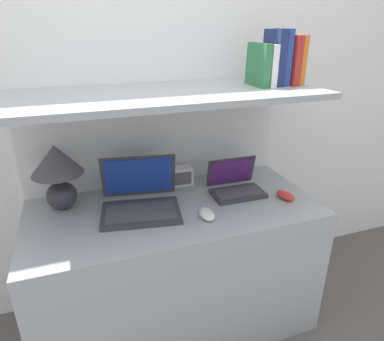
{
  "coord_description": "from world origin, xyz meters",
  "views": [
    {
      "loc": [
        -0.41,
        -1.09,
        1.54
      ],
      "look_at": [
        0.09,
        0.32,
        0.9
      ],
      "focal_mm": 32.0,
      "sensor_mm": 36.0,
      "label": 1
    }
  ],
  "objects_px": {
    "book_red": "(288,60)",
    "book_blue": "(282,57)",
    "table_lamp": "(57,169)",
    "book_navy": "(274,58)",
    "laptop_small": "(236,186)",
    "laptop_large": "(140,200)",
    "router_box": "(180,176)",
    "book_orange": "(296,60)",
    "second_mouse": "(285,195)",
    "book_white": "(265,65)",
    "book_green": "(258,65)",
    "computer_mouse": "(207,214)"
  },
  "relations": [
    {
      "from": "book_red",
      "to": "book_blue",
      "type": "bearing_deg",
      "value": 180.0
    },
    {
      "from": "table_lamp",
      "to": "book_navy",
      "type": "height_order",
      "value": "book_navy"
    },
    {
      "from": "laptop_small",
      "to": "laptop_large",
      "type": "bearing_deg",
      "value": -178.4
    },
    {
      "from": "laptop_small",
      "to": "router_box",
      "type": "distance_m",
      "value": 0.31
    },
    {
      "from": "laptop_large",
      "to": "book_blue",
      "type": "xyz_separation_m",
      "value": [
        0.73,
        0.04,
        0.63
      ]
    },
    {
      "from": "router_box",
      "to": "book_orange",
      "type": "distance_m",
      "value": 0.84
    },
    {
      "from": "second_mouse",
      "to": "book_white",
      "type": "relative_size",
      "value": 0.64
    },
    {
      "from": "laptop_small",
      "to": "router_box",
      "type": "relative_size",
      "value": 1.96
    },
    {
      "from": "router_box",
      "to": "book_navy",
      "type": "relative_size",
      "value": 0.55
    },
    {
      "from": "book_red",
      "to": "second_mouse",
      "type": "bearing_deg",
      "value": -106.13
    },
    {
      "from": "laptop_small",
      "to": "book_green",
      "type": "distance_m",
      "value": 0.61
    },
    {
      "from": "table_lamp",
      "to": "router_box",
      "type": "xyz_separation_m",
      "value": [
        0.61,
        0.06,
        -0.15
      ]
    },
    {
      "from": "laptop_large",
      "to": "book_navy",
      "type": "height_order",
      "value": "book_navy"
    },
    {
      "from": "computer_mouse",
      "to": "router_box",
      "type": "xyz_separation_m",
      "value": [
        -0.01,
        0.38,
        0.03
      ]
    },
    {
      "from": "router_box",
      "to": "book_red",
      "type": "bearing_deg",
      "value": -17.87
    },
    {
      "from": "second_mouse",
      "to": "book_white",
      "type": "distance_m",
      "value": 0.65
    },
    {
      "from": "table_lamp",
      "to": "router_box",
      "type": "relative_size",
      "value": 2.31
    },
    {
      "from": "router_box",
      "to": "book_navy",
      "type": "xyz_separation_m",
      "value": [
        0.43,
        -0.16,
        0.62
      ]
    },
    {
      "from": "table_lamp",
      "to": "book_green",
      "type": "height_order",
      "value": "book_green"
    },
    {
      "from": "second_mouse",
      "to": "router_box",
      "type": "height_order",
      "value": "router_box"
    },
    {
      "from": "computer_mouse",
      "to": "book_blue",
      "type": "relative_size",
      "value": 0.46
    },
    {
      "from": "laptop_large",
      "to": "book_orange",
      "type": "distance_m",
      "value": 1.02
    },
    {
      "from": "book_green",
      "to": "book_white",
      "type": "bearing_deg",
      "value": 0.0
    },
    {
      "from": "book_white",
      "to": "laptop_small",
      "type": "bearing_deg",
      "value": -168.84
    },
    {
      "from": "laptop_large",
      "to": "router_box",
      "type": "distance_m",
      "value": 0.33
    },
    {
      "from": "table_lamp",
      "to": "computer_mouse",
      "type": "bearing_deg",
      "value": -26.85
    },
    {
      "from": "book_white",
      "to": "computer_mouse",
      "type": "bearing_deg",
      "value": -150.2
    },
    {
      "from": "book_green",
      "to": "table_lamp",
      "type": "bearing_deg",
      "value": 173.9
    },
    {
      "from": "table_lamp",
      "to": "book_green",
      "type": "distance_m",
      "value": 1.06
    },
    {
      "from": "book_orange",
      "to": "second_mouse",
      "type": "bearing_deg",
      "value": -118.86
    },
    {
      "from": "second_mouse",
      "to": "computer_mouse",
      "type": "bearing_deg",
      "value": -174.69
    },
    {
      "from": "book_red",
      "to": "book_white",
      "type": "distance_m",
      "value": 0.13
    },
    {
      "from": "router_box",
      "to": "book_navy",
      "type": "bearing_deg",
      "value": -20.95
    },
    {
      "from": "table_lamp",
      "to": "book_red",
      "type": "distance_m",
      "value": 1.22
    },
    {
      "from": "laptop_large",
      "to": "book_red",
      "type": "distance_m",
      "value": 0.99
    },
    {
      "from": "second_mouse",
      "to": "book_blue",
      "type": "bearing_deg",
      "value": 86.55
    },
    {
      "from": "computer_mouse",
      "to": "second_mouse",
      "type": "bearing_deg",
      "value": 5.31
    },
    {
      "from": "book_orange",
      "to": "book_red",
      "type": "relative_size",
      "value": 1.0
    },
    {
      "from": "table_lamp",
      "to": "laptop_large",
      "type": "relative_size",
      "value": 0.78
    },
    {
      "from": "table_lamp",
      "to": "book_orange",
      "type": "relative_size",
      "value": 1.41
    },
    {
      "from": "book_navy",
      "to": "book_green",
      "type": "relative_size",
      "value": 1.3
    },
    {
      "from": "computer_mouse",
      "to": "book_white",
      "type": "height_order",
      "value": "book_white"
    },
    {
      "from": "table_lamp",
      "to": "second_mouse",
      "type": "relative_size",
      "value": 2.64
    },
    {
      "from": "laptop_small",
      "to": "book_white",
      "type": "height_order",
      "value": "book_white"
    },
    {
      "from": "laptop_large",
      "to": "book_navy",
      "type": "relative_size",
      "value": 1.61
    },
    {
      "from": "book_navy",
      "to": "laptop_small",
      "type": "bearing_deg",
      "value": -171.54
    },
    {
      "from": "second_mouse",
      "to": "book_green",
      "type": "height_order",
      "value": "book_green"
    },
    {
      "from": "router_box",
      "to": "book_green",
      "type": "height_order",
      "value": "book_green"
    },
    {
      "from": "book_orange",
      "to": "book_green",
      "type": "height_order",
      "value": "book_orange"
    },
    {
      "from": "computer_mouse",
      "to": "book_navy",
      "type": "height_order",
      "value": "book_navy"
    }
  ]
}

